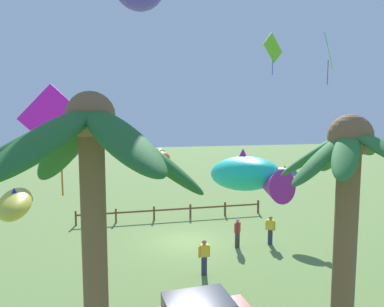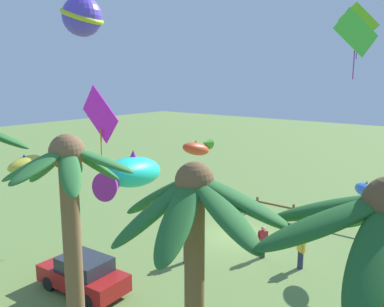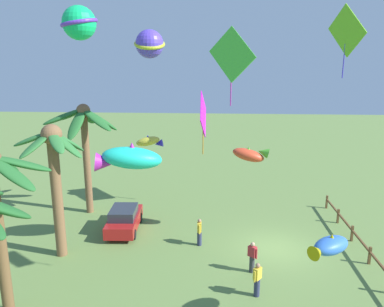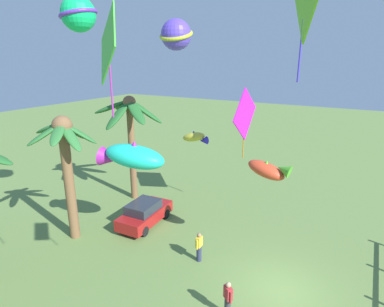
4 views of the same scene
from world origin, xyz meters
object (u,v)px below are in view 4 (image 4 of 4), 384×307
(spectator_1, at_px, (199,247))
(kite_fish_6, at_px, (131,156))
(kite_ball_1, at_px, (176,35))
(kite_diamond_7, at_px, (245,115))
(palm_tree_0, at_px, (65,151))
(palm_tree_1, at_px, (130,120))
(kite_ball_3, at_px, (78,14))
(spectator_0, at_px, (228,299))
(kite_fish_4, at_px, (269,170))
(kite_fish_5, at_px, (195,137))
(kite_diamond_2, at_px, (108,44))
(parked_car_0, at_px, (145,213))

(spectator_1, xyz_separation_m, kite_fish_6, (-0.40, 3.79, 4.32))
(kite_ball_1, height_order, kite_diamond_7, kite_ball_1)
(palm_tree_0, height_order, palm_tree_1, palm_tree_1)
(kite_ball_3, bearing_deg, palm_tree_0, 98.81)
(palm_tree_1, height_order, spectator_0, palm_tree_1)
(kite_fish_4, height_order, kite_fish_5, kite_fish_4)
(kite_fish_6, bearing_deg, spectator_0, -108.70)
(spectator_1, bearing_deg, kite_diamond_2, -168.85)
(palm_tree_0, distance_m, kite_fish_4, 10.65)
(kite_ball_1, bearing_deg, kite_diamond_7, -46.80)
(palm_tree_0, distance_m, kite_fish_5, 8.89)
(kite_ball_3, height_order, kite_fish_6, kite_ball_3)
(kite_diamond_2, relative_size, kite_fish_5, 1.25)
(kite_fish_6, bearing_deg, kite_ball_1, -11.37)
(palm_tree_0, bearing_deg, palm_tree_1, 5.32)
(kite_fish_5, bearing_deg, parked_car_0, 171.58)
(kite_fish_5, bearing_deg, kite_ball_1, -166.73)
(spectator_1, bearing_deg, kite_diamond_7, 0.58)
(palm_tree_1, xyz_separation_m, kite_diamond_7, (1.46, -7.86, 0.82))
(spectator_1, height_order, kite_fish_5, kite_fish_5)
(palm_tree_1, bearing_deg, spectator_1, -118.99)
(palm_tree_0, bearing_deg, kite_diamond_2, -120.88)
(spectator_1, distance_m, kite_diamond_7, 8.28)
(kite_fish_4, distance_m, kite_diamond_7, 5.48)
(palm_tree_1, distance_m, kite_diamond_7, 8.04)
(parked_car_0, xyz_separation_m, kite_diamond_2, (-8.36, -6.05, 9.50))
(parked_car_0, relative_size, kite_ball_3, 1.69)
(kite_fish_5, bearing_deg, spectator_1, -149.12)
(parked_car_0, bearing_deg, kite_fish_5, -8.42)
(kite_fish_5, distance_m, kite_fish_6, 7.06)
(palm_tree_0, xyz_separation_m, kite_diamond_7, (7.41, -7.30, 1.50))
(spectator_0, height_order, kite_fish_6, kite_fish_6)
(kite_fish_4, bearing_deg, kite_fish_5, 52.94)
(kite_fish_5, bearing_deg, kite_diamond_7, -101.39)
(kite_ball_3, height_order, kite_diamond_7, kite_ball_3)
(parked_car_0, height_order, kite_fish_5, kite_fish_5)
(spectator_0, bearing_deg, parked_car_0, 60.52)
(parked_car_0, bearing_deg, spectator_1, -108.78)
(palm_tree_1, xyz_separation_m, kite_fish_4, (-2.88, -10.75, -0.86))
(palm_tree_0, height_order, kite_fish_6, palm_tree_0)
(spectator_1, bearing_deg, kite_ball_3, 102.90)
(palm_tree_1, xyz_separation_m, kite_fish_5, (2.25, -3.95, -1.25))
(kite_fish_4, bearing_deg, kite_diamond_7, 33.61)
(spectator_1, relative_size, kite_ball_1, 0.75)
(parked_car_0, height_order, spectator_0, spectator_0)
(parked_car_0, bearing_deg, kite_ball_3, 162.21)
(kite_ball_3, bearing_deg, kite_fish_5, -11.92)
(kite_diamond_2, height_order, kite_diamond_7, kite_diamond_2)
(kite_fish_5, height_order, kite_diamond_7, kite_diamond_7)
(spectator_1, bearing_deg, kite_fish_6, 95.97)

